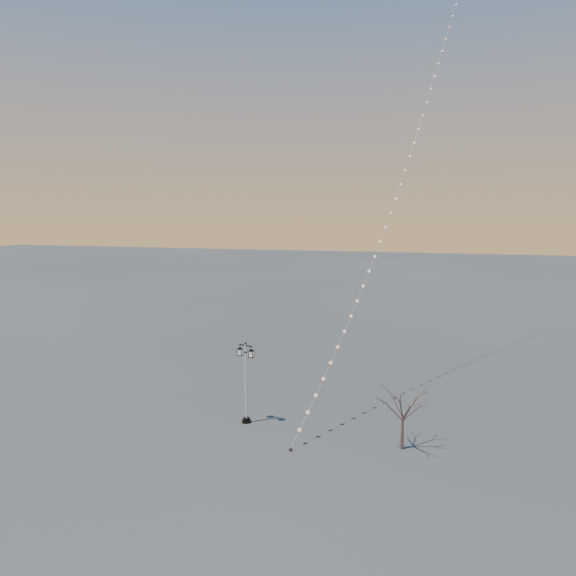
% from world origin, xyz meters
% --- Properties ---
extents(ground, '(300.00, 300.00, 0.00)m').
position_xyz_m(ground, '(0.00, 0.00, 0.00)').
color(ground, '#424343').
rests_on(ground, ground).
extents(street_lamp, '(1.41, 0.79, 5.71)m').
position_xyz_m(street_lamp, '(-2.79, 2.14, 3.16)').
color(street_lamp, black).
rests_on(street_lamp, ground).
extents(bare_tree, '(2.40, 2.40, 3.98)m').
position_xyz_m(bare_tree, '(7.84, 0.63, 2.76)').
color(bare_tree, '#513D37').
rests_on(bare_tree, ground).
extents(kite_train, '(10.68, 32.56, 37.18)m').
position_xyz_m(kite_train, '(6.29, 14.60, 18.47)').
color(kite_train, '#311F1C').
rests_on(kite_train, ground).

